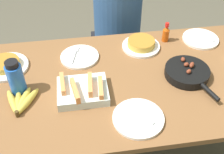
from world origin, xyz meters
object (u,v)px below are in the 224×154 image
melon_tray (83,90)px  frittata_plate_side (141,44)px  water_bottle (16,77)px  hot_sauce_bottle (166,33)px  banana_bunch (21,102)px  skillet (187,73)px  empty_plate_near_front (80,57)px  empty_plate_mid_edge (138,118)px  person_figure (117,39)px  frittata_plate_center (5,65)px  empty_plate_far_left (200,39)px

melon_tray → frittata_plate_side: bearing=42.6°
water_bottle → hot_sauce_bottle: water_bottle is taller
banana_bunch → skillet: size_ratio=0.54×
empty_plate_near_front → empty_plate_mid_edge: same height
skillet → water_bottle: (-0.94, 0.02, 0.07)m
frittata_plate_side → empty_plate_mid_edge: (-0.15, -0.58, -0.02)m
empty_plate_near_front → person_figure: 0.67m
banana_bunch → empty_plate_mid_edge: bearing=-18.0°
banana_bunch → water_bottle: size_ratio=1.00×
empty_plate_near_front → empty_plate_mid_edge: bearing=-64.3°
empty_plate_near_front → person_figure: size_ratio=0.20×
skillet → empty_plate_mid_edge: size_ratio=1.46×
empty_plate_mid_edge → water_bottle: bearing=153.8°
person_figure → frittata_plate_side: bearing=-81.1°
frittata_plate_side → empty_plate_near_front: (-0.40, -0.05, -0.02)m
hot_sauce_bottle → water_bottle: bearing=-159.8°
frittata_plate_side → person_figure: (-0.07, 0.47, -0.27)m
skillet → frittata_plate_center: 1.06m
frittata_plate_center → empty_plate_mid_edge: bearing=-35.7°
melon_tray → frittata_plate_side: (0.40, 0.37, -0.01)m
banana_bunch → melon_tray: 0.32m
hot_sauce_bottle → skillet: bearing=-86.4°
melon_tray → skillet: 0.60m
empty_plate_far_left → water_bottle: (-1.15, -0.31, 0.09)m
empty_plate_near_front → person_figure: bearing=58.2°
skillet → frittata_plate_side: 0.37m
skillet → empty_plate_near_front: bearing=-131.9°
hot_sauce_bottle → person_figure: 0.58m
frittata_plate_side → empty_plate_near_front: 0.40m
empty_plate_near_front → water_bottle: size_ratio=1.17×
frittata_plate_center → empty_plate_mid_edge: 0.85m
banana_bunch → water_bottle: water_bottle is taller
frittata_plate_center → frittata_plate_side: 0.84m
melon_tray → empty_plate_far_left: (0.81, 0.39, -0.02)m
hot_sauce_bottle → empty_plate_mid_edge: bearing=-117.0°
empty_plate_near_front → water_bottle: 0.42m
frittata_plate_center → skillet: bearing=-12.5°
empty_plate_mid_edge → empty_plate_near_front: bearing=115.7°
frittata_plate_center → empty_plate_mid_edge: size_ratio=1.04×
empty_plate_near_front → empty_plate_mid_edge: size_ratio=0.93×
banana_bunch → frittata_plate_center: bearing=110.5°
skillet → hot_sauce_bottle: 0.36m
empty_plate_mid_edge → person_figure: 1.08m
frittata_plate_side → empty_plate_far_left: 0.41m
melon_tray → water_bottle: water_bottle is taller
empty_plate_far_left → banana_bunch: bearing=-160.0°
melon_tray → empty_plate_near_front: bearing=89.5°
empty_plate_near_front → hot_sauce_bottle: size_ratio=1.75×
skillet → empty_plate_near_front: size_ratio=1.57×
banana_bunch → frittata_plate_side: (0.72, 0.39, 0.01)m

